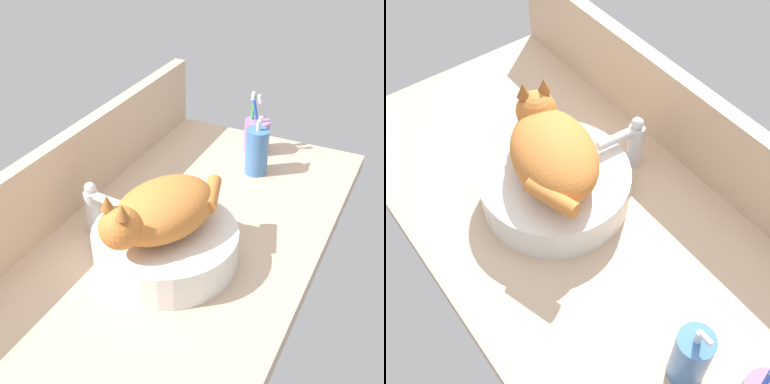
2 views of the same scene
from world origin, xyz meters
The scene contains 6 objects.
ground_plane centered at (0.00, 0.00, -2.00)cm, with size 122.00×63.41×4.00cm, color tan.
backsplash_panel centered at (0.00, 29.90, 10.19)cm, with size 122.00×3.60×20.37cm, color #CCAD8C.
sink_basin centered at (-7.17, -1.08, 4.15)cm, with size 31.90×31.90×8.30cm, color silver.
cat centered at (-8.49, -0.75, 14.06)cm, with size 30.49×23.63×14.00cm.
faucet centered at (-5.31, 18.24, 7.30)cm, with size 3.85×11.86×13.60cm.
soap_dispenser centered at (37.73, -5.60, 6.67)cm, with size 6.37×6.37×16.45cm.
Camera 2 is at (53.96, -40.82, 91.75)cm, focal length 50.00 mm.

